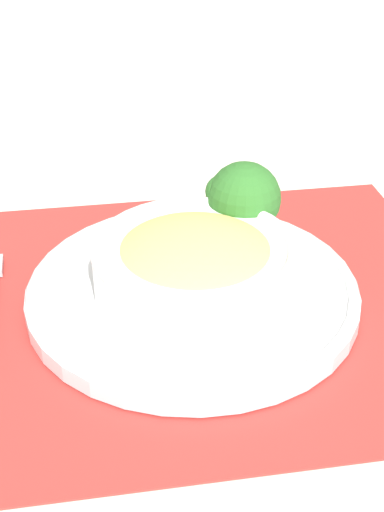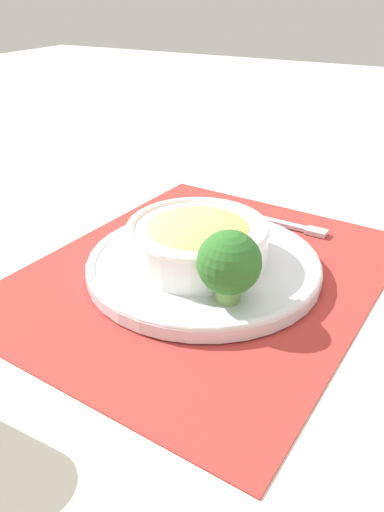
{
  "view_description": "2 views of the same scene",
  "coord_description": "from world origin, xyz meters",
  "views": [
    {
      "loc": [
        -0.13,
        -0.53,
        0.39
      ],
      "look_at": [
        0.0,
        0.01,
        0.05
      ],
      "focal_mm": 50.0,
      "sensor_mm": 36.0,
      "label": 1
    },
    {
      "loc": [
        0.51,
        0.26,
        0.34
      ],
      "look_at": [
        0.02,
        -0.01,
        0.03
      ],
      "focal_mm": 35.0,
      "sensor_mm": 36.0,
      "label": 2
    }
  ],
  "objects": [
    {
      "name": "ground_plane",
      "position": [
        0.0,
        0.0,
        0.0
      ],
      "size": [
        4.0,
        4.0,
        0.0
      ],
      "primitive_type": "plane",
      "color": "beige"
    },
    {
      "name": "placemat",
      "position": [
        0.0,
        0.0,
        0.0
      ],
      "size": [
        0.55,
        0.46,
        0.0
      ],
      "color": "#B2332D",
      "rests_on": "ground_plane"
    },
    {
      "name": "plate",
      "position": [
        0.0,
        0.0,
        0.02
      ],
      "size": [
        0.31,
        0.31,
        0.02
      ],
      "color": "silver",
      "rests_on": "placemat"
    },
    {
      "name": "bowl",
      "position": [
        -0.0,
        -0.01,
        0.05
      ],
      "size": [
        0.18,
        0.18,
        0.06
      ],
      "color": "white",
      "rests_on": "plate"
    },
    {
      "name": "broccoli_floret",
      "position": [
        0.07,
        0.07,
        0.07
      ],
      "size": [
        0.07,
        0.07,
        0.09
      ],
      "color": "#759E51",
      "rests_on": "plate"
    },
    {
      "name": "carrot_slice_near",
      "position": [
        -0.03,
        0.04,
        0.02
      ],
      "size": [
        0.04,
        0.04,
        0.01
      ],
      "color": "orange",
      "rests_on": "plate"
    },
    {
      "name": "carrot_slice_middle",
      "position": [
        -0.04,
        0.03,
        0.02
      ],
      "size": [
        0.04,
        0.04,
        0.01
      ],
      "color": "orange",
      "rests_on": "plate"
    }
  ]
}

